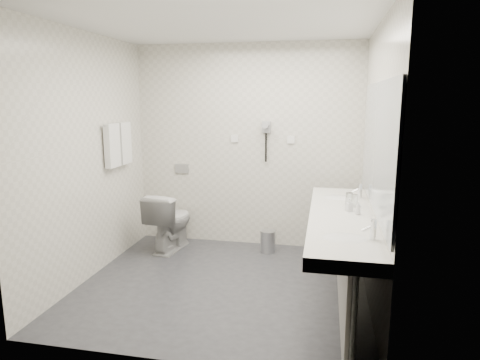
# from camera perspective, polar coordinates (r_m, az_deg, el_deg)

# --- Properties ---
(floor) EXTENTS (2.80, 2.80, 0.00)m
(floor) POSITION_cam_1_polar(r_m,az_deg,el_deg) (4.39, -2.38, -13.89)
(floor) COLOR #2E2F34
(floor) RESTS_ON ground
(ceiling) EXTENTS (2.80, 2.80, 0.00)m
(ceiling) POSITION_cam_1_polar(r_m,az_deg,el_deg) (4.04, -2.68, 20.31)
(ceiling) COLOR silver
(ceiling) RESTS_ON wall_back
(wall_back) EXTENTS (2.80, 0.00, 2.80)m
(wall_back) POSITION_cam_1_polar(r_m,az_deg,el_deg) (5.29, 0.89, 4.50)
(wall_back) COLOR beige
(wall_back) RESTS_ON floor
(wall_front) EXTENTS (2.80, 0.00, 2.80)m
(wall_front) POSITION_cam_1_polar(r_m,az_deg,el_deg) (2.80, -8.95, -1.36)
(wall_front) COLOR beige
(wall_front) RESTS_ON floor
(wall_left) EXTENTS (0.00, 2.60, 2.60)m
(wall_left) POSITION_cam_1_polar(r_m,az_deg,el_deg) (4.57, -19.84, 2.85)
(wall_left) COLOR beige
(wall_left) RESTS_ON floor
(wall_right) EXTENTS (0.00, 2.60, 2.60)m
(wall_right) POSITION_cam_1_polar(r_m,az_deg,el_deg) (3.93, 17.70, 1.77)
(wall_right) COLOR beige
(wall_right) RESTS_ON floor
(vanity_counter) EXTENTS (0.55, 2.20, 0.10)m
(vanity_counter) POSITION_cam_1_polar(r_m,az_deg,el_deg) (3.81, 13.49, -5.22)
(vanity_counter) COLOR silver
(vanity_counter) RESTS_ON floor
(vanity_panel) EXTENTS (0.03, 2.15, 0.75)m
(vanity_panel) POSITION_cam_1_polar(r_m,az_deg,el_deg) (3.95, 13.59, -11.17)
(vanity_panel) COLOR gray
(vanity_panel) RESTS_ON floor
(vanity_post_near) EXTENTS (0.06, 0.06, 0.75)m
(vanity_post_near) POSITION_cam_1_polar(r_m,az_deg,el_deg) (3.01, 14.86, -18.57)
(vanity_post_near) COLOR silver
(vanity_post_near) RESTS_ON floor
(vanity_post_far) EXTENTS (0.06, 0.06, 0.75)m
(vanity_post_far) POSITION_cam_1_polar(r_m,az_deg,el_deg) (4.93, 13.54, -6.68)
(vanity_post_far) COLOR silver
(vanity_post_far) RESTS_ON floor
(mirror) EXTENTS (0.02, 2.20, 1.05)m
(mirror) POSITION_cam_1_polar(r_m,az_deg,el_deg) (3.71, 17.96, 4.35)
(mirror) COLOR #B2BCC6
(mirror) RESTS_ON wall_right
(basin_near) EXTENTS (0.40, 0.31, 0.05)m
(basin_near) POSITION_cam_1_polar(r_m,az_deg,el_deg) (3.18, 13.89, -7.82)
(basin_near) COLOR white
(basin_near) RESTS_ON vanity_counter
(basin_far) EXTENTS (0.40, 0.31, 0.05)m
(basin_far) POSITION_cam_1_polar(r_m,az_deg,el_deg) (4.43, 13.25, -2.49)
(basin_far) COLOR white
(basin_far) RESTS_ON vanity_counter
(faucet_near) EXTENTS (0.04, 0.04, 0.15)m
(faucet_near) POSITION_cam_1_polar(r_m,az_deg,el_deg) (3.17, 17.50, -6.38)
(faucet_near) COLOR silver
(faucet_near) RESTS_ON vanity_counter
(faucet_far) EXTENTS (0.04, 0.04, 0.15)m
(faucet_far) POSITION_cam_1_polar(r_m,az_deg,el_deg) (4.42, 15.83, -1.44)
(faucet_far) COLOR silver
(faucet_far) RESTS_ON vanity_counter
(soap_bottle_a) EXTENTS (0.07, 0.07, 0.12)m
(soap_bottle_a) POSITION_cam_1_polar(r_m,az_deg,el_deg) (3.90, 14.49, -3.25)
(soap_bottle_a) COLOR beige
(soap_bottle_a) RESTS_ON vanity_counter
(soap_bottle_c) EXTENTS (0.05, 0.05, 0.12)m
(soap_bottle_c) POSITION_cam_1_polar(r_m,az_deg,el_deg) (3.81, 15.63, -3.65)
(soap_bottle_c) COLOR beige
(soap_bottle_c) RESTS_ON vanity_counter
(glass_left) EXTENTS (0.08, 0.08, 0.12)m
(glass_left) POSITION_cam_1_polar(r_m,az_deg,el_deg) (4.07, 15.15, -2.71)
(glass_left) COLOR silver
(glass_left) RESTS_ON vanity_counter
(glass_right) EXTENTS (0.08, 0.08, 0.12)m
(glass_right) POSITION_cam_1_polar(r_m,az_deg,el_deg) (4.12, 14.48, -2.50)
(glass_right) COLOR silver
(glass_right) RESTS_ON vanity_counter
(toilet) EXTENTS (0.50, 0.76, 0.72)m
(toilet) POSITION_cam_1_polar(r_m,az_deg,el_deg) (5.30, -9.39, -5.46)
(toilet) COLOR white
(toilet) RESTS_ON floor
(flush_plate) EXTENTS (0.18, 0.02, 0.12)m
(flush_plate) POSITION_cam_1_polar(r_m,az_deg,el_deg) (5.53, -7.83, 1.55)
(flush_plate) COLOR #B2B5BA
(flush_plate) RESTS_ON wall_back
(pedal_bin) EXTENTS (0.19, 0.19, 0.26)m
(pedal_bin) POSITION_cam_1_polar(r_m,az_deg,el_deg) (5.20, 3.77, -8.33)
(pedal_bin) COLOR #B2B5BA
(pedal_bin) RESTS_ON floor
(bin_lid) EXTENTS (0.18, 0.18, 0.02)m
(bin_lid) POSITION_cam_1_polar(r_m,az_deg,el_deg) (5.16, 3.79, -6.90)
(bin_lid) COLOR #B2B5BA
(bin_lid) RESTS_ON pedal_bin
(towel_rail) EXTENTS (0.02, 0.62, 0.02)m
(towel_rail) POSITION_cam_1_polar(r_m,az_deg,el_deg) (4.99, -16.30, 7.15)
(towel_rail) COLOR silver
(towel_rail) RESTS_ON wall_left
(towel_near) EXTENTS (0.07, 0.24, 0.48)m
(towel_near) POSITION_cam_1_polar(r_m,az_deg,el_deg) (4.88, -16.81, 4.45)
(towel_near) COLOR white
(towel_near) RESTS_ON towel_rail
(towel_far) EXTENTS (0.07, 0.24, 0.48)m
(towel_far) POSITION_cam_1_polar(r_m,az_deg,el_deg) (5.13, -15.34, 4.82)
(towel_far) COLOR white
(towel_far) RESTS_ON towel_rail
(dryer_cradle) EXTENTS (0.10, 0.04, 0.14)m
(dryer_cradle) POSITION_cam_1_polar(r_m,az_deg,el_deg) (5.19, 3.57, 7.14)
(dryer_cradle) COLOR #949699
(dryer_cradle) RESTS_ON wall_back
(dryer_barrel) EXTENTS (0.08, 0.14, 0.08)m
(dryer_barrel) POSITION_cam_1_polar(r_m,az_deg,el_deg) (5.12, 3.47, 7.42)
(dryer_barrel) COLOR #949699
(dryer_barrel) RESTS_ON dryer_cradle
(dryer_cord) EXTENTS (0.02, 0.02, 0.35)m
(dryer_cord) POSITION_cam_1_polar(r_m,az_deg,el_deg) (5.20, 3.52, 4.38)
(dryer_cord) COLOR black
(dryer_cord) RESTS_ON dryer_cradle
(switch_plate_a) EXTENTS (0.09, 0.02, 0.09)m
(switch_plate_a) POSITION_cam_1_polar(r_m,az_deg,el_deg) (5.29, -0.73, 5.60)
(switch_plate_a) COLOR white
(switch_plate_a) RESTS_ON wall_back
(switch_plate_b) EXTENTS (0.09, 0.02, 0.09)m
(switch_plate_b) POSITION_cam_1_polar(r_m,az_deg,el_deg) (5.19, 6.87, 5.42)
(switch_plate_b) COLOR white
(switch_plate_b) RESTS_ON wall_back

